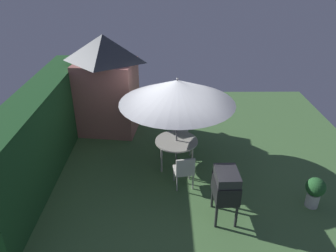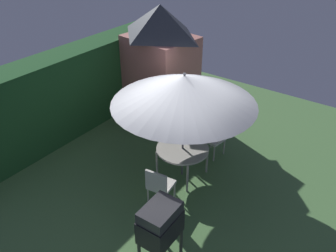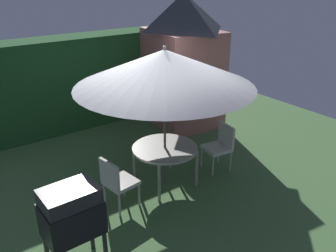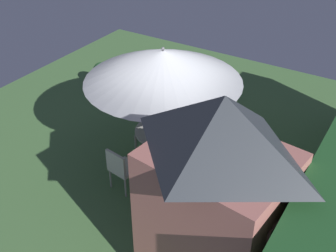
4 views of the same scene
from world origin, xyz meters
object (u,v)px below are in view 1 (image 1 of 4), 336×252
at_px(chair_near_shed, 184,170).
at_px(potted_plant_by_shed, 315,190).
at_px(chair_far_side, 181,127).
at_px(garden_shed, 107,84).
at_px(patio_table, 176,142).
at_px(bbq_grill, 226,186).
at_px(patio_umbrella, 177,92).

distance_m(chair_near_shed, potted_plant_by_shed, 3.00).
relative_size(chair_near_shed, chair_far_side, 1.00).
bearing_deg(garden_shed, chair_far_side, -110.59).
bearing_deg(garden_shed, patio_table, -133.77).
xyz_separation_m(bbq_grill, potted_plant_by_shed, (0.33, -2.10, -0.41)).
xyz_separation_m(bbq_grill, chair_far_side, (3.28, 0.80, -0.33)).
relative_size(patio_umbrella, potted_plant_by_shed, 3.91).
relative_size(garden_shed, chair_far_side, 3.48).
height_order(patio_table, chair_near_shed, chair_near_shed).
bearing_deg(bbq_grill, patio_table, 24.96).
bearing_deg(garden_shed, chair_near_shed, -143.48).
distance_m(garden_shed, patio_umbrella, 3.02).
distance_m(patio_umbrella, chair_near_shed, 1.94).
distance_m(chair_near_shed, chair_far_side, 2.24).
distance_m(chair_far_side, potted_plant_by_shed, 4.13).
distance_m(patio_table, potted_plant_by_shed, 3.55).
xyz_separation_m(garden_shed, patio_table, (-2.05, -2.14, -0.93)).
height_order(garden_shed, chair_far_side, garden_shed).
bearing_deg(potted_plant_by_shed, patio_umbrella, 60.15).
distance_m(patio_table, chair_near_shed, 1.08).
distance_m(garden_shed, bbq_grill, 5.24).
bearing_deg(bbq_grill, garden_shed, 36.93).
bearing_deg(patio_table, garden_shed, 46.23).
distance_m(bbq_grill, potted_plant_by_shed, 2.16).
bearing_deg(potted_plant_by_shed, garden_shed, 53.81).
xyz_separation_m(bbq_grill, chair_near_shed, (1.04, 0.82, -0.33)).
relative_size(garden_shed, chair_near_shed, 3.48).
xyz_separation_m(garden_shed, chair_near_shed, (-3.11, -2.30, -1.08)).
bearing_deg(patio_umbrella, chair_near_shed, -171.40).
relative_size(bbq_grill, chair_far_side, 1.33).
height_order(garden_shed, patio_table, garden_shed).
xyz_separation_m(chair_far_side, potted_plant_by_shed, (-2.95, -2.90, -0.08)).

